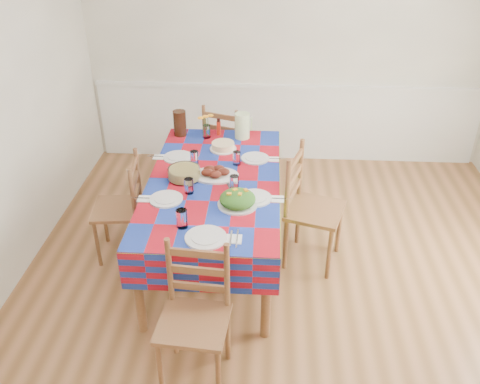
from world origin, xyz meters
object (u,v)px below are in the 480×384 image
object	(u,v)px
tea_pitcher	(180,123)
chair_left	(122,208)
chair_far	(226,146)
meat_platter	(215,173)
dining_table	(214,189)
chair_right	(310,209)
chair_near	(195,318)
green_pitcher	(242,126)

from	to	relation	value
tea_pitcher	chair_left	bearing A→B (deg)	-114.37
tea_pitcher	chair_far	xyz separation A→B (m)	(0.40, 0.41, -0.43)
chair_far	meat_platter	bearing A→B (deg)	110.00
dining_table	chair_right	bearing A→B (deg)	1.04
meat_platter	chair_left	size ratio (longest dim) A/B	0.41
meat_platter	tea_pitcher	world-z (taller)	tea_pitcher
dining_table	chair_near	size ratio (longest dim) A/B	2.05
chair_far	chair_near	bearing A→B (deg)	109.56
green_pitcher	tea_pitcher	size ratio (longest dim) A/B	1.00
dining_table	chair_far	bearing A→B (deg)	90.65
dining_table	chair_far	xyz separation A→B (m)	(-0.01, 1.26, -0.22)
meat_platter	chair_far	bearing A→B (deg)	90.86
chair_near	chair_far	world-z (taller)	chair_near
green_pitcher	chair_far	xyz separation A→B (m)	(-0.20, 0.43, -0.43)
dining_table	green_pitcher	xyz separation A→B (m)	(0.18, 0.83, 0.21)
chair_far	chair_right	distance (m)	1.49
chair_near	chair_right	xyz separation A→B (m)	(0.79, 1.28, 0.03)
chair_near	chair_left	bearing A→B (deg)	127.27
tea_pitcher	chair_right	bearing A→B (deg)	-34.71
chair_right	green_pitcher	bearing A→B (deg)	54.53
dining_table	chair_right	distance (m)	0.82
chair_left	chair_right	distance (m)	1.60
meat_platter	chair_near	world-z (taller)	chair_near
chair_left	chair_right	size ratio (longest dim) A/B	0.90
chair_far	tea_pitcher	bearing A→B (deg)	64.80
tea_pitcher	chair_near	bearing A→B (deg)	-78.80
green_pitcher	dining_table	bearing A→B (deg)	-102.44
dining_table	chair_left	size ratio (longest dim) A/B	2.13
tea_pitcher	chair_far	world-z (taller)	tea_pitcher
chair_near	chair_right	bearing A→B (deg)	62.97
chair_far	dining_table	bearing A→B (deg)	109.80
meat_platter	chair_right	size ratio (longest dim) A/B	0.37
dining_table	meat_platter	size ratio (longest dim) A/B	5.13
chair_far	chair_left	distance (m)	1.48
green_pitcher	chair_left	world-z (taller)	green_pitcher
dining_table	meat_platter	bearing A→B (deg)	85.96
chair_near	chair_far	distance (m)	2.53
chair_near	chair_right	world-z (taller)	chair_right
chair_left	tea_pitcher	bearing A→B (deg)	149.21
green_pitcher	chair_far	distance (m)	0.64
meat_platter	tea_pitcher	distance (m)	0.91
chair_far	chair_left	size ratio (longest dim) A/B	1.01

